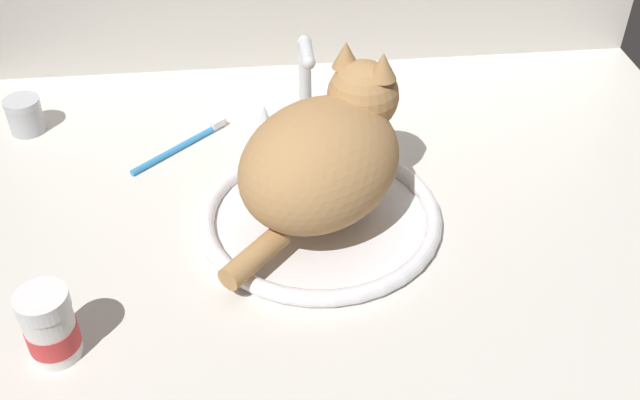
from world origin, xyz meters
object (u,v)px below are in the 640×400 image
(cat, at_px, (327,154))
(sink_basin, at_px, (320,217))
(faucet, at_px, (306,101))
(pill_bottle, at_px, (50,327))
(toothbrush, at_px, (182,145))
(metal_jar, at_px, (25,115))

(cat, bearing_deg, sink_basin, -132.20)
(sink_basin, distance_m, faucet, 0.22)
(sink_basin, distance_m, pill_bottle, 0.39)
(sink_basin, relative_size, pill_bottle, 3.56)
(faucet, distance_m, pill_bottle, 0.53)
(cat, bearing_deg, faucet, 93.04)
(pill_bottle, bearing_deg, toothbrush, 72.42)
(faucet, xyz_separation_m, pill_bottle, (-0.33, -0.42, -0.02))
(metal_jar, height_order, toothbrush, metal_jar)
(faucet, xyz_separation_m, metal_jar, (-0.46, 0.07, -0.04))
(faucet, xyz_separation_m, toothbrush, (-0.20, -0.01, -0.06))
(pill_bottle, bearing_deg, sink_basin, 31.53)
(faucet, distance_m, cat, 0.21)
(pill_bottle, distance_m, metal_jar, 0.50)
(metal_jar, bearing_deg, cat, -30.15)
(sink_basin, distance_m, toothbrush, 0.29)
(cat, height_order, pill_bottle, cat)
(sink_basin, xyz_separation_m, cat, (0.01, 0.01, 0.10))
(toothbrush, bearing_deg, metal_jar, 162.81)
(sink_basin, bearing_deg, faucet, 90.00)
(faucet, height_order, metal_jar, faucet)
(cat, height_order, toothbrush, cat)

